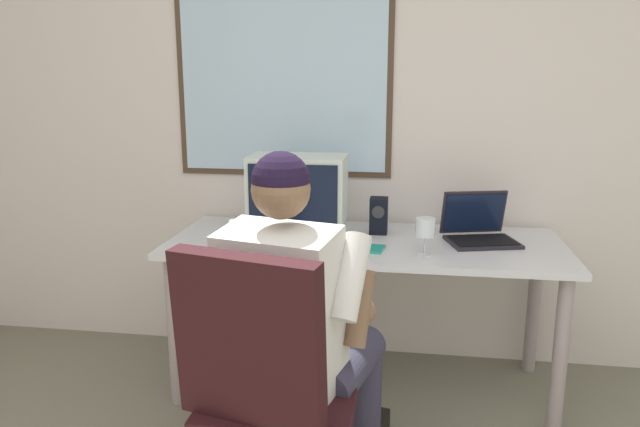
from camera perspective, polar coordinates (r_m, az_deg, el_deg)
wall_rear at (r=3.14m, az=5.11°, el=11.86°), size 4.86×0.08×2.84m
desk at (r=2.85m, az=4.22°, el=-4.37°), size 1.81×0.72×0.73m
office_chair at (r=1.99m, az=-5.09°, el=-15.11°), size 0.60×0.63×0.99m
person_seated at (r=2.16m, az=-2.08°, el=-9.77°), size 0.62×0.82×1.25m
crt_monitor at (r=2.80m, az=-2.07°, el=2.26°), size 0.44×0.28×0.39m
laptop at (r=2.89m, az=14.63°, el=-1.33°), size 0.36×0.34×0.22m
wine_glass at (r=2.60m, az=9.84°, el=-1.47°), size 0.09×0.09×0.16m
desk_speaker at (r=2.93m, az=5.52°, el=-0.19°), size 0.09×0.09×0.18m
cd_case at (r=2.68m, az=4.37°, el=-3.27°), size 0.16×0.14×0.01m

